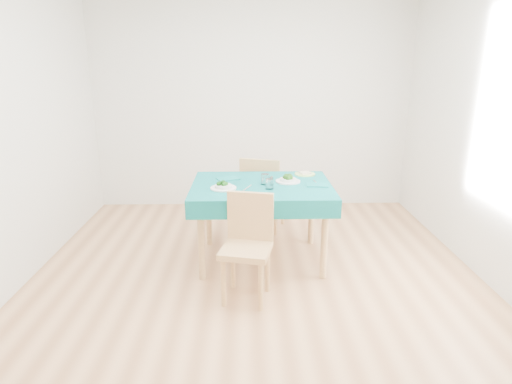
{
  "coord_description": "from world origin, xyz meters",
  "views": [
    {
      "loc": [
        -0.07,
        -3.24,
        1.84
      ],
      "look_at": [
        0.0,
        0.0,
        0.85
      ],
      "focal_mm": 30.0,
      "sensor_mm": 36.0,
      "label": 1
    }
  ],
  "objects_px": {
    "table": "(261,223)",
    "bowl_near": "(223,185)",
    "chair_far": "(264,182)",
    "side_plate": "(305,174)",
    "chair_near": "(246,245)",
    "bowl_far": "(288,178)"
  },
  "relations": [
    {
      "from": "table",
      "to": "bowl_near",
      "type": "xyz_separation_m",
      "value": [
        -0.35,
        -0.13,
        0.41
      ]
    },
    {
      "from": "chair_far",
      "to": "side_plate",
      "type": "height_order",
      "value": "chair_far"
    },
    {
      "from": "chair_near",
      "to": "bowl_near",
      "type": "bearing_deg",
      "value": 121.82
    },
    {
      "from": "chair_near",
      "to": "bowl_far",
      "type": "relative_size",
      "value": 4.04
    },
    {
      "from": "table",
      "to": "chair_far",
      "type": "xyz_separation_m",
      "value": [
        0.06,
        0.84,
        0.17
      ]
    },
    {
      "from": "chair_near",
      "to": "side_plate",
      "type": "height_order",
      "value": "chair_near"
    },
    {
      "from": "bowl_near",
      "to": "table",
      "type": "bearing_deg",
      "value": 20.82
    },
    {
      "from": "chair_near",
      "to": "bowl_near",
      "type": "distance_m",
      "value": 0.69
    },
    {
      "from": "table",
      "to": "bowl_near",
      "type": "relative_size",
      "value": 5.5
    },
    {
      "from": "bowl_far",
      "to": "side_plate",
      "type": "bearing_deg",
      "value": 54.37
    },
    {
      "from": "chair_far",
      "to": "side_plate",
      "type": "bearing_deg",
      "value": 146.26
    },
    {
      "from": "table",
      "to": "chair_near",
      "type": "height_order",
      "value": "chair_near"
    },
    {
      "from": "chair_near",
      "to": "table",
      "type": "bearing_deg",
      "value": 91.16
    },
    {
      "from": "chair_far",
      "to": "side_plate",
      "type": "xyz_separation_m",
      "value": [
        0.39,
        -0.49,
        0.21
      ]
    },
    {
      "from": "bowl_far",
      "to": "bowl_near",
      "type": "bearing_deg",
      "value": -160.44
    },
    {
      "from": "bowl_near",
      "to": "side_plate",
      "type": "relative_size",
      "value": 1.13
    },
    {
      "from": "chair_near",
      "to": "side_plate",
      "type": "xyz_separation_m",
      "value": [
        0.59,
        1.06,
        0.29
      ]
    },
    {
      "from": "chair_far",
      "to": "bowl_near",
      "type": "distance_m",
      "value": 1.08
    },
    {
      "from": "chair_far",
      "to": "bowl_far",
      "type": "distance_m",
      "value": 0.82
    },
    {
      "from": "bowl_near",
      "to": "side_plate",
      "type": "xyz_separation_m",
      "value": [
        0.79,
        0.48,
        -0.03
      ]
    },
    {
      "from": "side_plate",
      "to": "chair_near",
      "type": "bearing_deg",
      "value": -119.11
    },
    {
      "from": "table",
      "to": "chair_near",
      "type": "bearing_deg",
      "value": -101.59
    }
  ]
}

